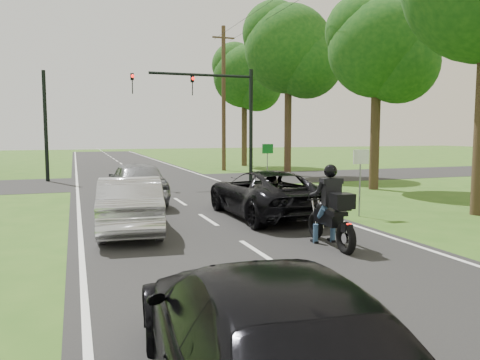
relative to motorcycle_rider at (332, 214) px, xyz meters
name	(u,v)px	position (x,y,z in m)	size (l,w,h in m)	color
ground	(256,251)	(-1.82, 0.17, -0.77)	(140.00, 140.00, 0.00)	#2E5618
road	(170,195)	(-1.82, 10.17, -0.76)	(8.00, 100.00, 0.01)	black
cross_road	(149,182)	(-1.82, 16.17, -0.76)	(60.00, 7.00, 0.01)	black
motorcycle_rider	(332,214)	(0.00, 0.00, 0.00)	(0.64, 2.26, 1.95)	black
dark_suv	(265,193)	(0.06, 4.19, -0.02)	(2.43, 5.28, 1.47)	black
silver_sedan	(130,204)	(-4.24, 3.26, -0.02)	(1.56, 4.47, 1.47)	silver
silver_suv	(136,182)	(-3.44, 8.33, 0.04)	(1.88, 4.68, 1.59)	gray
dark_car_behind	(262,338)	(-4.00, -5.53, -0.02)	(2.04, 5.03, 1.46)	black
traffic_signal	(218,104)	(1.52, 14.17, 3.37)	(6.38, 0.44, 6.00)	black
signal_pole_far	(46,126)	(-7.02, 18.17, 2.23)	(0.20, 0.20, 6.00)	black
utility_pole_far	(224,98)	(4.38, 22.17, 4.32)	(1.60, 0.28, 10.00)	#513824
sign_white	(361,166)	(2.88, 3.15, 0.83)	(0.55, 0.07, 2.12)	slate
sign_green	(268,155)	(3.08, 11.15, 0.83)	(0.55, 0.07, 2.12)	slate
tree_row_c	(385,54)	(7.93, 8.97, 5.47)	(4.80, 4.65, 8.76)	#332316
tree_row_d	(295,54)	(7.29, 16.93, 6.67)	(5.76, 5.58, 10.45)	#332316
tree_row_e	(249,80)	(7.66, 25.95, 6.07)	(5.28, 5.12, 9.61)	#332316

